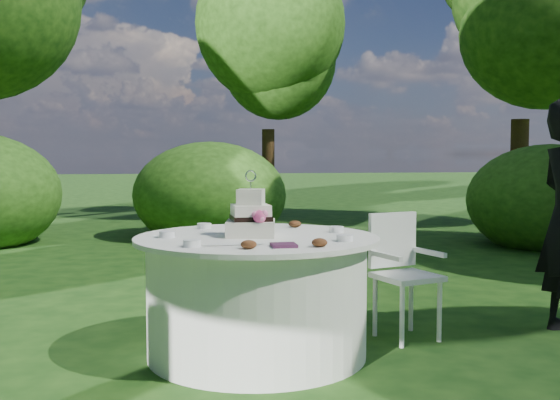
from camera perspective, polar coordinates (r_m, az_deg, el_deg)
The scene contains 8 objects.
ground at distance 4.35m, azimuth -2.00°, elevation -13.28°, with size 80.00×80.00×0.00m, color black.
napkins at distance 3.71m, azimuth 0.33°, elevation -3.95°, with size 0.14×0.14×0.02m, color #4D2141.
feather_plume at distance 3.78m, azimuth -4.92°, elevation -3.87°, with size 0.48×0.07×0.01m, color white.
table at distance 4.25m, azimuth -2.02°, elevation -8.27°, with size 1.56×1.56×0.77m.
cake at distance 4.18m, azimuth -2.54°, elevation -1.61°, with size 0.35×0.35×0.42m.
chair at distance 4.72m, azimuth 10.50°, elevation -5.55°, with size 0.49×0.49×0.88m.
votives at distance 4.15m, azimuth -2.69°, elevation -2.96°, with size 1.22×0.99×0.04m.
petal_cups at distance 4.00m, azimuth 0.75°, elevation -3.14°, with size 0.54×1.10×0.05m.
Camera 1 is at (-0.53, -4.12, 1.29)m, focal length 42.00 mm.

